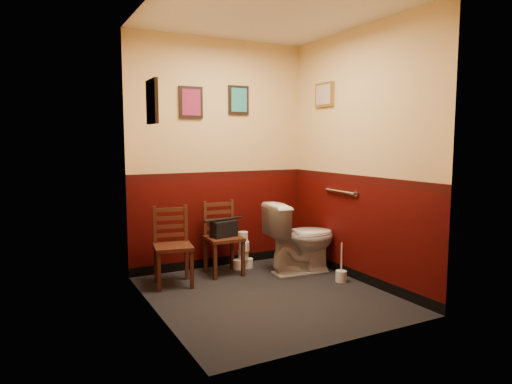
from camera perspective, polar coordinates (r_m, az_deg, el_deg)
floor at (r=4.63m, az=1.47°, el=-12.72°), size 2.20×2.40×0.00m
ceiling at (r=4.53m, az=1.57°, el=21.57°), size 2.20×2.40×0.00m
wall_back at (r=5.45m, az=-4.63°, el=4.65°), size 2.20×0.00×2.70m
wall_front at (r=3.38m, az=11.46°, el=3.46°), size 2.20×0.00×2.70m
wall_left at (r=3.96m, az=-12.58°, el=3.85°), size 0.00×2.40×2.70m
wall_right at (r=5.00m, az=12.64°, el=4.36°), size 0.00×2.40×2.70m
grab_bar at (r=5.20m, az=10.50°, el=0.06°), size 0.05×0.56×0.06m
framed_print_back_a at (r=5.32m, az=-8.14°, el=11.03°), size 0.28×0.04×0.36m
framed_print_back_b at (r=5.56m, az=-2.19°, el=11.41°), size 0.26×0.04×0.34m
framed_print_left at (r=4.07m, az=-12.84°, el=10.96°), size 0.04×0.30×0.38m
framed_print_right at (r=5.48m, az=8.53°, el=11.93°), size 0.04×0.34×0.28m
toilet at (r=5.30m, az=5.64°, el=-5.75°), size 0.85×0.51×0.80m
toilet_brush at (r=5.09m, az=10.59°, el=-10.20°), size 0.12×0.12×0.43m
chair_left at (r=4.91m, az=-10.40°, el=-6.65°), size 0.45×0.45×0.83m
chair_right at (r=5.24m, az=-4.19°, el=-5.71°), size 0.40×0.40×0.83m
handbag at (r=5.18m, az=-4.05°, el=-4.60°), size 0.32×0.20×0.21m
tp_stack at (r=5.47m, az=-1.60°, el=-7.63°), size 0.25×0.15×0.44m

